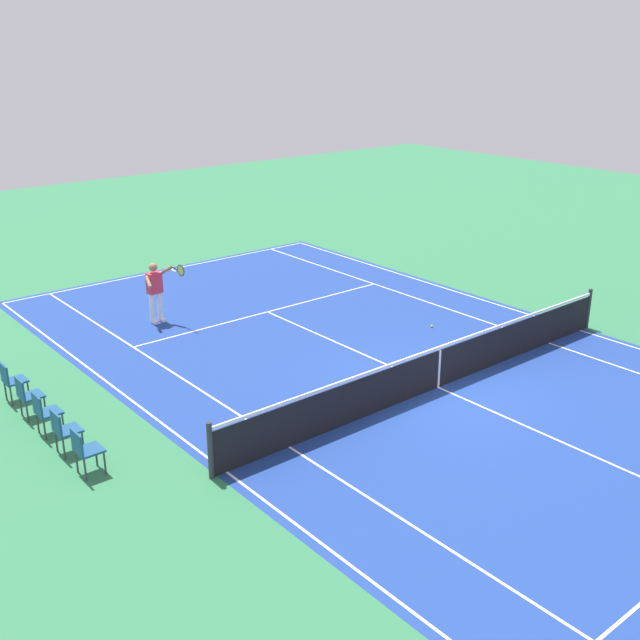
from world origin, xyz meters
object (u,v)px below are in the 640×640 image
Objects in this scene: tennis_player_near at (156,289)px; spectator_chair_2 at (44,411)px; tennis_ball at (432,326)px; spectator_chair_1 at (63,429)px; spectator_chair_3 at (27,394)px; tennis_net at (439,367)px; spectator_chair_4 at (11,379)px; spectator_chair_0 at (84,449)px.

spectator_chair_2 is (-4.29, 4.68, -0.41)m from tennis_player_near.
tennis_ball is (-5.01, -5.41, -0.90)m from tennis_player_near.
spectator_chair_3 is at bearing 0.00° from spectator_chair_1.
tennis_player_near is 5.77m from spectator_chair_3.
tennis_ball is 0.08× the size of spectator_chair_1.
tennis_ball is (2.63, -2.66, -0.46)m from tennis_net.
tennis_player_near is 1.93× the size of spectator_chair_3.
tennis_net is 9.08m from spectator_chair_4.
tennis_player_near reaches higher than spectator_chair_0.
tennis_player_near is 25.71× the size of tennis_ball.
spectator_chair_0 is (1.48, 7.43, 0.03)m from tennis_net.
tennis_ball is 0.08× the size of spectator_chair_4.
spectator_chair_2 and spectator_chair_4 have the same top height.
tennis_net is at bearing -101.24° from spectator_chair_0.
tennis_net is 13.30× the size of spectator_chair_3.
tennis_ball is at bearing -45.37° from tennis_net.
spectator_chair_4 is at bearing 117.37° from tennis_player_near.
spectator_chair_0 is 1.87m from spectator_chair_2.
tennis_ball is at bearing -83.50° from spectator_chair_0.
tennis_net is 7.58m from spectator_chair_0.
tennis_net is at bearing -114.23° from spectator_chair_2.
spectator_chair_1 is 1.87m from spectator_chair_3.
spectator_chair_1 is 0.93m from spectator_chair_2.
tennis_player_near reaches higher than tennis_ball.
spectator_chair_2 is at bearing 132.52° from tennis_player_near.
spectator_chair_2 is (0.93, 0.00, 0.00)m from spectator_chair_1.
tennis_net is 13.30× the size of spectator_chair_4.
spectator_chair_0 is 0.93m from spectator_chair_1.
spectator_chair_2 is 1.00× the size of spectator_chair_3.
spectator_chair_1 is 1.00× the size of spectator_chair_3.
spectator_chair_1 is (-0.22, 10.09, 0.49)m from tennis_ball.
spectator_chair_0 is at bearing 78.76° from tennis_net.
tennis_player_near is 7.74m from spectator_chair_0.
spectator_chair_1 is at bearing 180.00° from spectator_chair_2.
spectator_chair_3 is at bearing 60.07° from tennis_net.
tennis_net is at bearing -160.17° from tennis_player_near.
tennis_net is at bearing -125.05° from spectator_chair_4.
spectator_chair_1 reaches higher than tennis_ball.
tennis_player_near reaches higher than tennis_net.
spectator_chair_3 is at bearing 125.65° from tennis_player_near.
spectator_chair_4 is (2.80, 0.00, 0.00)m from spectator_chair_1.
tennis_player_near is 1.93× the size of spectator_chair_0.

